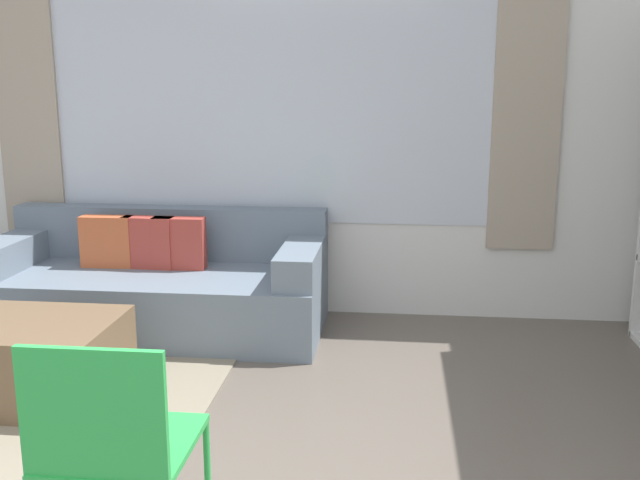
{
  "coord_description": "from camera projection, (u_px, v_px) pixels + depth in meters",
  "views": [
    {
      "loc": [
        0.88,
        -1.53,
        1.59
      ],
      "look_at": [
        0.52,
        1.83,
        0.85
      ],
      "focal_mm": 40.0,
      "sensor_mm": 36.0,
      "label": 1
    }
  ],
  "objects": [
    {
      "name": "ottoman",
      "position": [
        39.0,
        361.0,
        3.64
      ],
      "size": [
        0.79,
        0.67,
        0.41
      ],
      "color": "brown",
      "rests_on": "ground_plane"
    },
    {
      "name": "wall_back",
      "position": [
        269.0,
        119.0,
        4.88
      ],
      "size": [
        6.81,
        0.11,
        2.7
      ],
      "color": "white",
      "rests_on": "ground_plane"
    },
    {
      "name": "folding_chair",
      "position": [
        112.0,
        440.0,
        2.19
      ],
      "size": [
        0.44,
        0.46,
        0.86
      ],
      "rotation": [
        0.0,
        0.0,
        3.14
      ],
      "color": "green",
      "rests_on": "ground_plane"
    },
    {
      "name": "couch_main",
      "position": [
        157.0,
        286.0,
        4.69
      ],
      "size": [
        2.18,
        0.94,
        0.76
      ],
      "color": "slate",
      "rests_on": "ground_plane"
    }
  ]
}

